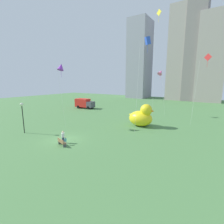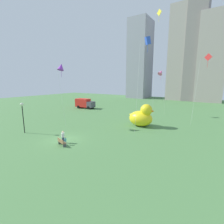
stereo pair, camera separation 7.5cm
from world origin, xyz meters
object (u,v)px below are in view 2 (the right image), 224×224
at_px(kite_blue, 148,41).
at_px(person_child, 66,141).
at_px(giant_inflatable_duck, 142,117).
at_px(box_truck, 85,104).
at_px(kite_purple, 61,67).
at_px(kite_red, 207,61).
at_px(kite_pink, 161,72).
at_px(park_bench, 61,142).
at_px(lamppost, 22,109).
at_px(kite_yellow, 158,21).
at_px(person_adult, 63,136).

bearing_deg(kite_blue, person_child, -118.98).
bearing_deg(giant_inflatable_duck, box_truck, 157.12).
distance_m(kite_purple, kite_red, 25.32).
xyz_separation_m(box_truck, kite_pink, (21.72, 2.04, 8.56)).
height_order(park_bench, giant_inflatable_duck, giant_inflatable_duck).
relative_size(park_bench, kite_pink, 0.15).
xyz_separation_m(giant_inflatable_duck, box_truck, (-22.08, 9.32, -0.29)).
height_order(person_child, box_truck, box_truck).
relative_size(kite_blue, kite_pink, 1.34).
height_order(lamppost, kite_yellow, kite_yellow).
height_order(lamppost, box_truck, lamppost).
height_order(person_child, kite_red, kite_red).
bearing_deg(kite_purple, kite_yellow, 50.02).
distance_m(park_bench, box_truck, 28.99).
bearing_deg(kite_purple, giant_inflatable_duck, 32.53).
bearing_deg(kite_blue, park_bench, -119.07).
height_order(kite_purple, kite_yellow, kite_yellow).
height_order(giant_inflatable_duck, kite_purple, kite_purple).
height_order(giant_inflatable_duck, kite_yellow, kite_yellow).
distance_m(lamppost, kite_purple, 9.23).
distance_m(kite_purple, kite_blue, 14.66).
distance_m(lamppost, kite_red, 31.71).
height_order(giant_inflatable_duck, kite_blue, kite_blue).
distance_m(park_bench, giant_inflatable_duck, 14.84).
relative_size(giant_inflatable_duck, kite_yellow, 0.23).
relative_size(kite_purple, kite_red, 0.87).
xyz_separation_m(kite_blue, kite_red, (7.33, 9.54, -2.25)).
bearing_deg(person_adult, kite_pink, 78.47).
xyz_separation_m(person_child, kite_pink, (4.21, 24.89, 9.45)).
relative_size(giant_inflatable_duck, kite_red, 0.39).
xyz_separation_m(lamppost, kite_yellow, (13.90, 20.25, 15.61)).
distance_m(park_bench, kite_blue, 18.71).
bearing_deg(kite_yellow, kite_blue, -80.61).
distance_m(kite_red, kite_yellow, 11.83).
xyz_separation_m(box_truck, kite_blue, (23.64, -11.78, 12.32)).
xyz_separation_m(person_child, kite_red, (13.46, 20.61, 10.96)).
xyz_separation_m(person_adult, box_truck, (-16.70, 22.53, 0.56)).
distance_m(giant_inflatable_duck, lamppost, 19.54).
bearing_deg(kite_purple, kite_pink, 58.84).
xyz_separation_m(giant_inflatable_duck, kite_blue, (1.56, -2.46, 12.03)).
xyz_separation_m(giant_inflatable_duck, kite_red, (8.89, 7.08, 9.78)).
xyz_separation_m(park_bench, kite_purple, (-6.94, 6.46, 9.88)).
height_order(person_child, kite_pink, kite_pink).
bearing_deg(kite_purple, park_bench, -42.94).
distance_m(kite_purple, kite_yellow, 20.52).
distance_m(box_truck, kite_purple, 21.65).
xyz_separation_m(lamppost, kite_red, (22.73, 20.72, 7.74)).
bearing_deg(lamppost, kite_red, 42.35).
height_order(person_adult, kite_yellow, kite_yellow).
relative_size(box_truck, kite_yellow, 0.28).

